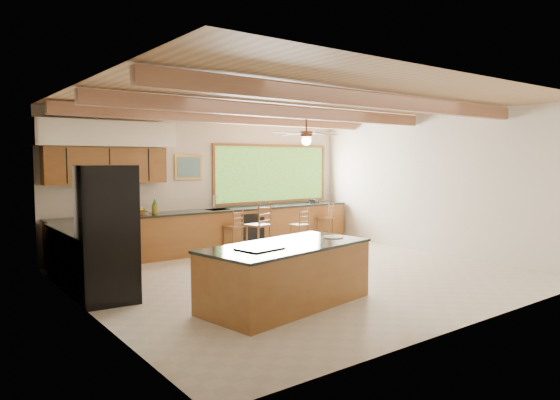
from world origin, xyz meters
TOP-DOWN VIEW (x-y plane):
  - ground at (0.00, 0.00)m, footprint 7.20×7.20m
  - room_shell at (-0.17, 0.65)m, footprint 7.27×6.54m
  - counter_run at (-0.82, 2.52)m, footprint 7.12×3.10m
  - island at (-1.30, -1.24)m, footprint 2.60×1.55m
  - refrigerator at (-3.22, 0.40)m, footprint 0.83×0.81m
  - bar_stool_a at (0.10, 2.40)m, footprint 0.41×0.41m
  - bar_stool_b at (0.17, 1.54)m, footprint 0.48×0.48m
  - bar_stool_c at (1.44, 1.81)m, footprint 0.36×0.36m
  - bar_stool_d at (2.74, 2.40)m, footprint 0.46×0.46m

SIDE VIEW (x-z plane):
  - ground at x=0.00m, z-range 0.00..0.00m
  - island at x=-1.30m, z-range -0.01..0.86m
  - counter_run at x=-0.82m, z-range -0.15..1.08m
  - bar_stool_c at x=1.44m, z-range 0.09..1.04m
  - bar_stool_a at x=0.10m, z-range 0.09..1.06m
  - bar_stool_d at x=2.74m, z-range 0.09..1.06m
  - bar_stool_b at x=0.17m, z-range 0.11..1.26m
  - refrigerator at x=-3.22m, z-range 0.00..1.93m
  - room_shell at x=-0.17m, z-range 0.70..3.72m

